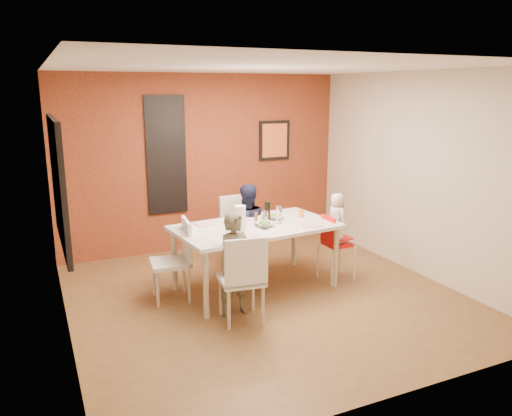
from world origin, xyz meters
name	(u,v)px	position (x,y,z in m)	size (l,w,h in m)	color
ground	(266,297)	(0.00, 0.00, 0.00)	(4.50, 4.50, 0.00)	brown
ceiling	(267,67)	(0.00, 0.00, 2.70)	(4.50, 4.50, 0.02)	silver
wall_back	(204,163)	(0.00, 2.25, 1.35)	(4.50, 0.02, 2.70)	beige
wall_front	(396,241)	(0.00, -2.25, 1.35)	(4.50, 0.02, 2.70)	beige
wall_left	(58,207)	(-2.25, 0.00, 1.35)	(0.02, 4.50, 2.70)	beige
wall_right	(419,175)	(2.25, 0.00, 1.35)	(0.02, 4.50, 2.70)	beige
brick_accent_wall	(204,163)	(0.00, 2.23, 1.35)	(4.50, 0.02, 2.70)	maroon
picture_window_frame	(58,183)	(-2.22, 0.20, 1.55)	(0.05, 1.70, 1.30)	black
picture_window_pane	(60,183)	(-2.21, 0.20, 1.55)	(0.02, 1.55, 1.15)	black
glassblock_strip	(166,155)	(-0.60, 2.21, 1.50)	(0.55, 0.03, 1.70)	silver
glassblock_surround	(166,155)	(-0.60, 2.21, 1.50)	(0.60, 0.03, 1.76)	black
art_print_frame	(274,140)	(1.20, 2.21, 1.65)	(0.54, 0.03, 0.64)	black
art_print_canvas	(275,140)	(1.20, 2.19, 1.65)	(0.44, 0.01, 0.54)	orange
dining_table	(256,231)	(0.01, 0.32, 0.75)	(2.09, 1.30, 0.83)	silver
chair_near	(243,275)	(-0.52, -0.52, 0.55)	(0.51, 0.51, 0.98)	silver
chair_far	(239,228)	(0.12, 1.14, 0.57)	(0.49, 0.49, 1.01)	beige
chair_left	(177,256)	(-0.97, 0.41, 0.54)	(0.50, 0.50, 0.97)	silver
high_chair	(334,242)	(1.05, 0.14, 0.53)	(0.37, 0.37, 0.88)	red
child_near	(235,264)	(-0.51, -0.27, 0.59)	(0.43, 0.28, 1.17)	#504C39
child_far	(246,229)	(0.12, 0.89, 0.62)	(0.60, 0.47, 1.23)	#161931
toddler	(337,218)	(1.07, 0.14, 0.85)	(0.32, 0.21, 0.65)	beige
plate_near_left	(245,236)	(-0.30, -0.05, 0.83)	(0.22, 0.22, 0.01)	white
plate_far_mid	(241,219)	(-0.05, 0.66, 0.83)	(0.20, 0.20, 0.01)	silver
plate_near_right	(312,225)	(0.64, 0.04, 0.83)	(0.23, 0.23, 0.01)	white
plate_far_left	(205,225)	(-0.56, 0.59, 0.83)	(0.21, 0.21, 0.01)	white
salad_bowl_a	(265,224)	(0.08, 0.23, 0.85)	(0.23, 0.23, 0.06)	silver
salad_bowl_b	(275,217)	(0.37, 0.50, 0.85)	(0.22, 0.22, 0.05)	silver
wine_bottle	(268,212)	(0.21, 0.40, 0.96)	(0.07, 0.07, 0.27)	black
wine_glass_a	(264,220)	(0.03, 0.12, 0.94)	(0.08, 0.08, 0.22)	white
wine_glass_b	(279,215)	(0.30, 0.28, 0.94)	(0.08, 0.08, 0.22)	white
paper_towel_roll	(240,218)	(-0.25, 0.20, 0.98)	(0.13, 0.13, 0.30)	white
condiment_red	(267,217)	(0.18, 0.37, 0.90)	(0.04, 0.04, 0.14)	red
condiment_green	(263,218)	(0.14, 0.40, 0.89)	(0.03, 0.03, 0.13)	#2D7527
condiment_brown	(256,219)	(0.02, 0.34, 0.90)	(0.04, 0.04, 0.16)	brown
sippy_cup	(301,213)	(0.72, 0.44, 0.88)	(0.06, 0.06, 0.10)	orange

